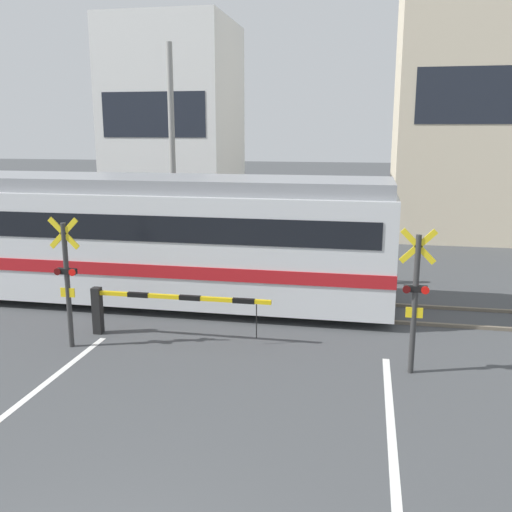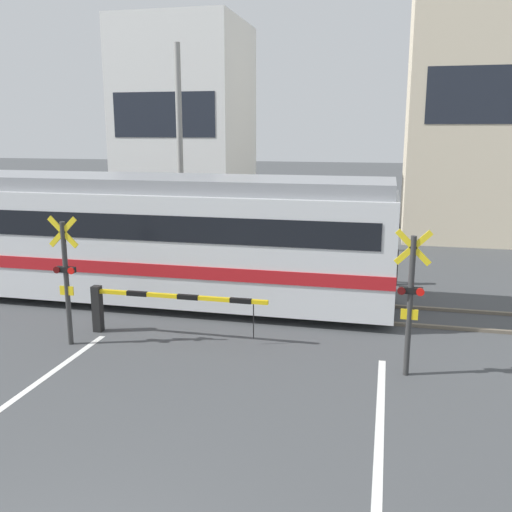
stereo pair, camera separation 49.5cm
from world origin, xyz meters
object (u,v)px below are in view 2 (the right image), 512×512
crossing_signal_left (66,275)px  crossing_signal_right (410,297)px  crossing_barrier_near (142,303)px  crossing_barrier_far (358,258)px  pedestrian (271,234)px  commuter_train (67,231)px

crossing_signal_left → crossing_signal_right: (7.18, 0.00, 0.00)m
crossing_barrier_near → crossing_barrier_far: 7.35m
crossing_barrier_near → pedestrian: pedestrian is taller
crossing_signal_left → pedestrian: 9.12m
pedestrian → crossing_barrier_far: bearing=-32.9°
crossing_signal_left → pedestrian: (2.72, 8.69, -0.54)m
crossing_signal_left → crossing_signal_right: size_ratio=1.00×
crossing_signal_right → pedestrian: 9.78m
commuter_train → crossing_barrier_near: 4.50m
commuter_train → crossing_barrier_far: size_ratio=4.36×
crossing_barrier_far → commuter_train: bearing=-159.0°
crossing_barrier_far → crossing_signal_right: bearing=-78.8°
crossing_barrier_near → crossing_barrier_far: bearing=51.8°
commuter_train → crossing_signal_right: commuter_train is taller
commuter_train → crossing_signal_left: size_ratio=6.37×
crossing_signal_right → pedestrian: (-4.46, 8.69, -0.54)m
commuter_train → crossing_signal_right: 9.98m
commuter_train → crossing_signal_left: bearing=-59.3°
commuter_train → pedestrian: (4.85, 5.10, -0.80)m
commuter_train → crossing_signal_right: size_ratio=6.37×
commuter_train → pedestrian: 7.08m
commuter_train → crossing_signal_left: (2.13, -3.59, -0.26)m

